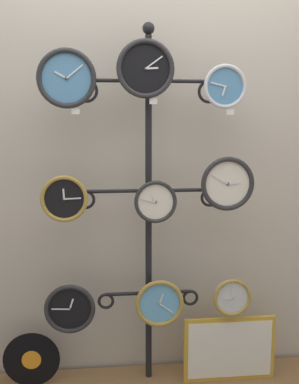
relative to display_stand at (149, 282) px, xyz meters
The scene contains 16 objects.
shop_wall 0.79m from the display_stand, 90.00° to the left, with size 4.40×0.04×2.80m.
display_stand is the anchor object (origin of this frame).
clock_top_left 1.17m from the display_stand, 166.33° to the right, with size 0.29×0.04×0.29m.
clock_top_center 1.14m from the display_stand, 104.37° to the right, with size 0.29×0.04×0.29m.
clock_top_right 1.13m from the display_stand, 12.65° to the right, with size 0.23×0.04×0.23m.
clock_middle_left 0.67m from the display_stand, 168.31° to the right, with size 0.24×0.04×0.24m.
clock_middle_center 0.48m from the display_stand, 72.76° to the right, with size 0.23×0.04×0.23m.
clock_middle_right 0.70m from the display_stand, 15.83° to the right, with size 0.28×0.04×0.28m.
clock_bottom_left 0.45m from the display_stand, 166.68° to the right, with size 0.27×0.04×0.27m.
clock_bottom_center 0.14m from the display_stand, 62.98° to the right, with size 0.26×0.04×0.26m.
clock_bottom_right 0.47m from the display_stand, 13.48° to the right, with size 0.21×0.04×0.21m.
vinyl_record 0.77m from the display_stand, behind, with size 0.31×0.01×0.31m.
picture_frame 0.59m from the display_stand, 10.49° to the right, with size 0.52×0.02×0.37m.
price_tag_upper 1.01m from the display_stand, 164.82° to the right, with size 0.04×0.00×0.03m.
price_tag_mid 0.99m from the display_stand, 81.88° to the right, with size 0.04×0.00×0.03m.
price_tag_lower 1.02m from the display_stand, 12.05° to the right, with size 0.04×0.00×0.03m.
Camera 1 is at (-0.24, -1.97, 1.49)m, focal length 42.00 mm.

